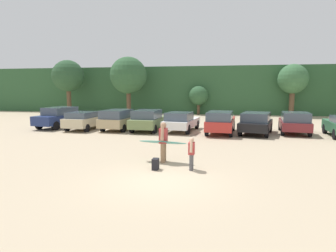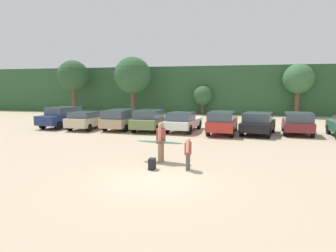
{
  "view_description": "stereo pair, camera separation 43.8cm",
  "coord_description": "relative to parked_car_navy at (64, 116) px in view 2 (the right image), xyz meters",
  "views": [
    {
      "loc": [
        2.21,
        -9.72,
        3.23
      ],
      "look_at": [
        -0.98,
        6.55,
        1.09
      ],
      "focal_mm": 31.21,
      "sensor_mm": 36.0,
      "label": 1
    },
    {
      "loc": [
        2.64,
        -9.63,
        3.23
      ],
      "look_at": [
        -0.98,
        6.55,
        1.09
      ],
      "focal_mm": 31.21,
      "sensor_mm": 36.0,
      "label": 2
    }
  ],
  "objects": [
    {
      "name": "ground_plane",
      "position": [
        11.21,
        -12.23,
        -0.89
      ],
      "size": [
        120.0,
        120.0,
        0.0
      ],
      "primitive_type": "plane",
      "color": "tan"
    },
    {
      "name": "hillside_ridge",
      "position": [
        11.21,
        20.74,
        2.1
      ],
      "size": [
        108.0,
        12.0,
        5.98
      ],
      "primitive_type": "cube",
      "color": "#2D5633",
      "rests_on": "ground_plane"
    },
    {
      "name": "tree_ridge_back",
      "position": [
        -6.06,
        12.05,
        3.84
      ],
      "size": [
        3.93,
        3.93,
        6.75
      ],
      "color": "brown",
      "rests_on": "ground_plane"
    },
    {
      "name": "tree_center_right",
      "position": [
        1.88,
        12.02,
        3.86
      ],
      "size": [
        4.42,
        4.42,
        6.99
      ],
      "color": "brown",
      "rests_on": "ground_plane"
    },
    {
      "name": "tree_center",
      "position": [
        10.16,
        14.2,
        1.42
      ],
      "size": [
        2.38,
        2.38,
        3.52
      ],
      "color": "brown",
      "rests_on": "ground_plane"
    },
    {
      "name": "tree_right",
      "position": [
        20.95,
        13.92,
        3.34
      ],
      "size": [
        3.38,
        3.38,
        6.0
      ],
      "color": "brown",
      "rests_on": "ground_plane"
    },
    {
      "name": "parked_car_navy",
      "position": [
        0.0,
        0.0,
        0.0
      ],
      "size": [
        2.52,
        4.92,
        1.69
      ],
      "rotation": [
        0.0,
        0.0,
        1.41
      ],
      "color": "navy",
      "rests_on": "ground_plane"
    },
    {
      "name": "parked_car_champagne",
      "position": [
        2.58,
        -0.75,
        -0.13
      ],
      "size": [
        2.08,
        4.19,
        1.42
      ],
      "rotation": [
        0.0,
        0.0,
        1.51
      ],
      "color": "beige",
      "rests_on": "ground_plane"
    },
    {
      "name": "parked_car_tan",
      "position": [
        5.33,
        -0.31,
        -0.06
      ],
      "size": [
        2.29,
        4.74,
        1.6
      ],
      "rotation": [
        0.0,
        0.0,
        1.48
      ],
      "color": "tan",
      "rests_on": "ground_plane"
    },
    {
      "name": "parked_car_olive_green",
      "position": [
        7.68,
        -0.46,
        -0.06
      ],
      "size": [
        2.08,
        4.54,
        1.61
      ],
      "rotation": [
        0.0,
        0.0,
        1.53
      ],
      "color": "#6B7F4C",
      "rests_on": "ground_plane"
    },
    {
      "name": "parked_car_white",
      "position": [
        10.2,
        -0.37,
        -0.12
      ],
      "size": [
        2.37,
        4.68,
        1.49
      ],
      "rotation": [
        0.0,
        0.0,
        1.45
      ],
      "color": "white",
      "rests_on": "ground_plane"
    },
    {
      "name": "parked_car_red",
      "position": [
        13.13,
        -0.96,
        -0.02
      ],
      "size": [
        2.12,
        4.75,
        1.63
      ],
      "rotation": [
        0.0,
        0.0,
        1.5
      ],
      "color": "#B72D28",
      "rests_on": "ground_plane"
    },
    {
      "name": "parked_car_black",
      "position": [
        15.59,
        -0.64,
        -0.06
      ],
      "size": [
        2.8,
        4.51,
        1.55
      ],
      "rotation": [
        0.0,
        0.0,
        1.35
      ],
      "color": "black",
      "rests_on": "ground_plane"
    },
    {
      "name": "parked_car_maroon",
      "position": [
        18.31,
        0.03,
        -0.06
      ],
      "size": [
        2.33,
        4.26,
        1.58
      ],
      "rotation": [
        0.0,
        0.0,
        1.46
      ],
      "color": "maroon",
      "rests_on": "ground_plane"
    },
    {
      "name": "person_adult",
      "position": [
        10.8,
        -9.62,
        0.1
      ],
      "size": [
        0.34,
        0.74,
        1.77
      ],
      "rotation": [
        0.0,
        0.0,
        3.17
      ],
      "color": "#8C6B4C",
      "rests_on": "ground_plane"
    },
    {
      "name": "person_child",
      "position": [
        12.16,
        -10.65,
        -0.15
      ],
      "size": [
        0.25,
        0.53,
        1.32
      ],
      "rotation": [
        0.0,
        0.0,
        3.17
      ],
      "color": "#4C4C51",
      "rests_on": "ground_plane"
    },
    {
      "name": "surfboard_teal",
      "position": [
        10.75,
        -9.63,
        -0.02
      ],
      "size": [
        2.23,
        0.82,
        0.27
      ],
      "rotation": [
        0.0,
        0.0,
        3.04
      ],
      "color": "teal"
    },
    {
      "name": "backpack_dropped",
      "position": [
        10.75,
        -10.89,
        -0.67
      ],
      "size": [
        0.24,
        0.34,
        0.45
      ],
      "color": "black",
      "rests_on": "ground_plane"
    }
  ]
}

